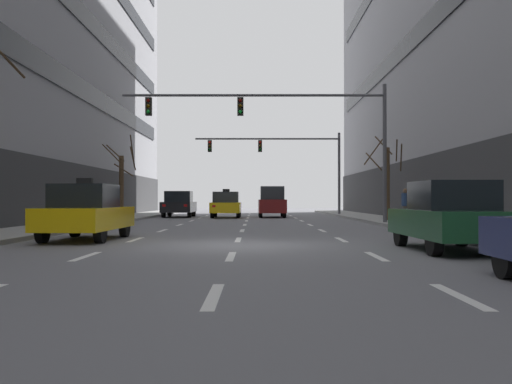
{
  "coord_description": "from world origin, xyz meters",
  "views": [
    {
      "loc": [
        0.52,
        -15.24,
        1.2
      ],
      "look_at": [
        0.4,
        11.24,
        1.53
      ],
      "focal_mm": 40.99,
      "sensor_mm": 36.0,
      "label": 1
    }
  ],
  "objects_px": {
    "taxi_driving_1": "(229,205)",
    "taxi_driving_2": "(89,213)",
    "car_parked_1": "(453,217)",
    "car_driving_3": "(275,202)",
    "street_tree_0": "(125,182)",
    "pedestrian_1": "(408,204)",
    "street_tree_2": "(390,179)",
    "car_driving_0": "(182,204)",
    "traffic_signal_0": "(292,121)",
    "traffic_signal_1": "(289,155)",
    "pedestrian_0": "(437,205)"
  },
  "relations": [
    {
      "from": "taxi_driving_1",
      "to": "street_tree_0",
      "type": "distance_m",
      "value": 7.47
    },
    {
      "from": "street_tree_0",
      "to": "pedestrian_1",
      "type": "xyz_separation_m",
      "value": [
        14.02,
        -8.74,
        -1.16
      ]
    },
    {
      "from": "car_parked_1",
      "to": "traffic_signal_1",
      "type": "bearing_deg",
      "value": 94.8
    },
    {
      "from": "traffic_signal_1",
      "to": "street_tree_2",
      "type": "height_order",
      "value": "traffic_signal_1"
    },
    {
      "from": "street_tree_0",
      "to": "pedestrian_0",
      "type": "distance_m",
      "value": 18.77
    },
    {
      "from": "taxi_driving_2",
      "to": "traffic_signal_1",
      "type": "relative_size",
      "value": 0.42
    },
    {
      "from": "taxi_driving_1",
      "to": "pedestrian_0",
      "type": "bearing_deg",
      "value": -63.49
    },
    {
      "from": "traffic_signal_0",
      "to": "traffic_signal_1",
      "type": "height_order",
      "value": "traffic_signal_0"
    },
    {
      "from": "taxi_driving_2",
      "to": "car_parked_1",
      "type": "relative_size",
      "value": 1.01
    },
    {
      "from": "taxi_driving_1",
      "to": "taxi_driving_2",
      "type": "distance_m",
      "value": 21.05
    },
    {
      "from": "taxi_driving_2",
      "to": "traffic_signal_0",
      "type": "distance_m",
      "value": 12.46
    },
    {
      "from": "car_driving_3",
      "to": "taxi_driving_1",
      "type": "bearing_deg",
      "value": -165.63
    },
    {
      "from": "pedestrian_1",
      "to": "car_parked_1",
      "type": "bearing_deg",
      "value": -99.25
    },
    {
      "from": "street_tree_2",
      "to": "pedestrian_1",
      "type": "distance_m",
      "value": 5.12
    },
    {
      "from": "car_driving_0",
      "to": "traffic_signal_0",
      "type": "bearing_deg",
      "value": -60.95
    },
    {
      "from": "street_tree_2",
      "to": "street_tree_0",
      "type": "bearing_deg",
      "value": 165.27
    },
    {
      "from": "car_driving_0",
      "to": "traffic_signal_1",
      "type": "distance_m",
      "value": 8.56
    },
    {
      "from": "street_tree_0",
      "to": "street_tree_2",
      "type": "relative_size",
      "value": 1.11
    },
    {
      "from": "traffic_signal_0",
      "to": "car_driving_3",
      "type": "bearing_deg",
      "value": 92.38
    },
    {
      "from": "pedestrian_0",
      "to": "taxi_driving_2",
      "type": "bearing_deg",
      "value": -160.74
    },
    {
      "from": "car_driving_0",
      "to": "taxi_driving_2",
      "type": "height_order",
      "value": "taxi_driving_2"
    },
    {
      "from": "taxi_driving_1",
      "to": "pedestrian_1",
      "type": "distance_m",
      "value": 15.65
    },
    {
      "from": "car_parked_1",
      "to": "traffic_signal_0",
      "type": "distance_m",
      "value": 14.3
    },
    {
      "from": "car_parked_1",
      "to": "pedestrian_1",
      "type": "relative_size",
      "value": 2.88
    },
    {
      "from": "car_driving_0",
      "to": "pedestrian_1",
      "type": "distance_m",
      "value": 18.35
    },
    {
      "from": "street_tree_0",
      "to": "car_driving_0",
      "type": "bearing_deg",
      "value": 65.43
    },
    {
      "from": "traffic_signal_1",
      "to": "car_parked_1",
      "type": "bearing_deg",
      "value": -85.2
    },
    {
      "from": "taxi_driving_1",
      "to": "pedestrian_1",
      "type": "height_order",
      "value": "taxi_driving_1"
    },
    {
      "from": "traffic_signal_0",
      "to": "street_tree_0",
      "type": "xyz_separation_m",
      "value": [
        -9.24,
        6.45,
        -2.66
      ]
    },
    {
      "from": "street_tree_2",
      "to": "pedestrian_1",
      "type": "height_order",
      "value": "street_tree_2"
    },
    {
      "from": "car_driving_0",
      "to": "pedestrian_0",
      "type": "bearing_deg",
      "value": -57.0
    },
    {
      "from": "car_parked_1",
      "to": "traffic_signal_1",
      "type": "height_order",
      "value": "traffic_signal_1"
    },
    {
      "from": "car_driving_0",
      "to": "street_tree_2",
      "type": "relative_size",
      "value": 1.09
    },
    {
      "from": "traffic_signal_0",
      "to": "street_tree_0",
      "type": "height_order",
      "value": "traffic_signal_0"
    },
    {
      "from": "traffic_signal_1",
      "to": "pedestrian_0",
      "type": "xyz_separation_m",
      "value": [
        4.31,
        -20.63,
        -3.4
      ]
    },
    {
      "from": "car_driving_3",
      "to": "traffic_signal_0",
      "type": "height_order",
      "value": "traffic_signal_0"
    },
    {
      "from": "car_driving_0",
      "to": "street_tree_0",
      "type": "relative_size",
      "value": 0.98
    },
    {
      "from": "taxi_driving_2",
      "to": "street_tree_0",
      "type": "distance_m",
      "value": 16.55
    },
    {
      "from": "car_parked_1",
      "to": "street_tree_0",
      "type": "distance_m",
      "value": 23.34
    },
    {
      "from": "car_driving_3",
      "to": "traffic_signal_0",
      "type": "bearing_deg",
      "value": -87.62
    },
    {
      "from": "car_driving_0",
      "to": "car_parked_1",
      "type": "height_order",
      "value": "car_driving_0"
    },
    {
      "from": "street_tree_0",
      "to": "street_tree_2",
      "type": "xyz_separation_m",
      "value": [
        14.36,
        -3.78,
        0.06
      ]
    },
    {
      "from": "taxi_driving_2",
      "to": "car_parked_1",
      "type": "height_order",
      "value": "taxi_driving_2"
    },
    {
      "from": "car_driving_0",
      "to": "traffic_signal_0",
      "type": "height_order",
      "value": "traffic_signal_0"
    },
    {
      "from": "taxi_driving_2",
      "to": "traffic_signal_1",
      "type": "xyz_separation_m",
      "value": [
        7.14,
        24.63,
        3.59
      ]
    },
    {
      "from": "taxi_driving_1",
      "to": "pedestrian_0",
      "type": "relative_size",
      "value": 2.97
    },
    {
      "from": "taxi_driving_2",
      "to": "car_driving_3",
      "type": "height_order",
      "value": "car_driving_3"
    },
    {
      "from": "traffic_signal_0",
      "to": "street_tree_2",
      "type": "distance_m",
      "value": 6.33
    },
    {
      "from": "street_tree_0",
      "to": "pedestrian_1",
      "type": "height_order",
      "value": "street_tree_0"
    },
    {
      "from": "car_driving_0",
      "to": "street_tree_0",
      "type": "distance_m",
      "value": 6.28
    }
  ]
}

